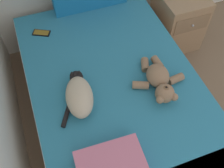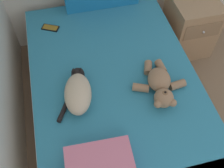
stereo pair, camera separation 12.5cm
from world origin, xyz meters
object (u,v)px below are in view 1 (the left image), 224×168
at_px(teddy_bear, 160,81).
at_px(cell_phone, 41,33).
at_px(cat, 79,95).
at_px(throw_pillow, 111,167).
at_px(bed, 116,102).
at_px(nightstand, 178,20).

relative_size(teddy_bear, cell_phone, 2.79).
distance_m(cat, throw_pillow, 0.55).
xyz_separation_m(bed, cell_phone, (-0.42, 0.73, 0.27)).
xyz_separation_m(teddy_bear, nightstand, (0.66, 0.83, -0.29)).
distance_m(cat, nightstand, 1.48).
bearing_deg(teddy_bear, bed, 156.36).
xyz_separation_m(bed, throw_pillow, (-0.25, -0.60, 0.32)).
xyz_separation_m(cell_phone, throw_pillow, (0.17, -1.33, 0.05)).
bearing_deg(bed, cat, -170.73).
distance_m(cat, teddy_bear, 0.59).
relative_size(bed, throw_pillow, 5.24).
bearing_deg(nightstand, cat, -148.94).
xyz_separation_m(teddy_bear, throw_pillow, (-0.54, -0.47, -0.01)).
bearing_deg(bed, throw_pillow, -112.95).
height_order(bed, cell_phone, cell_phone).
relative_size(bed, cell_phone, 12.74).
height_order(bed, teddy_bear, teddy_bear).
distance_m(teddy_bear, throw_pillow, 0.72).
relative_size(cat, throw_pillow, 1.05).
bearing_deg(nightstand, teddy_bear, -128.46).
bearing_deg(nightstand, bed, -143.54).
bearing_deg(throw_pillow, bed, 67.05).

